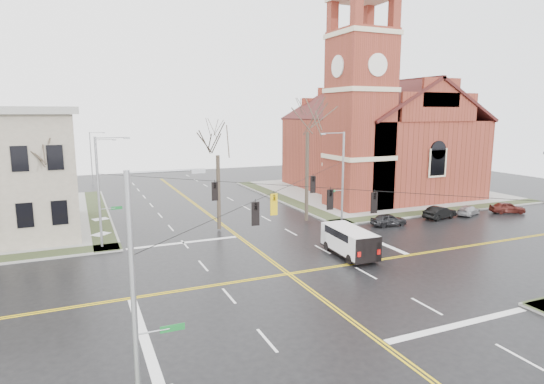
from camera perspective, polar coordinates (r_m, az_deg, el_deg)
name	(u,v)px	position (r m, az deg, el deg)	size (l,w,h in m)	color
ground	(289,274)	(32.00, 2.10, -10.23)	(120.00, 120.00, 0.00)	black
sidewalks	(289,273)	(31.97, 2.10, -10.10)	(80.00, 80.00, 0.17)	gray
road_markings	(289,274)	(31.99, 2.10, -10.22)	(100.00, 100.00, 0.01)	gold
church	(374,132)	(64.21, 12.70, 7.38)	(24.28, 27.48, 27.50)	maroon
signal_pole_ne	(341,174)	(46.01, 8.70, 2.23)	(2.75, 0.22, 9.00)	gray
signal_pole_nw	(101,189)	(39.08, -20.70, 0.35)	(2.75, 0.22, 9.00)	gray
signal_pole_sw	(138,290)	(16.80, -16.42, -11.69)	(2.75, 0.22, 9.00)	gray
span_wires	(289,186)	(30.42, 2.17, 0.80)	(23.02, 23.02, 0.03)	black
traffic_signals	(293,198)	(29.96, 2.71, -0.80)	(8.21, 8.26, 1.30)	black
streetlight_north_a	(99,171)	(55.51, -20.89, 2.50)	(2.30, 0.20, 8.00)	gray
streetlight_north_b	(92,156)	(75.39, -21.65, 4.25)	(2.30, 0.20, 8.00)	gray
cargo_van	(348,239)	(36.13, 9.49, -5.86)	(2.51, 5.78, 2.15)	white
parked_car_a	(389,220)	(46.30, 14.42, -3.38)	(1.45, 3.59, 1.22)	black
parked_car_b	(440,212)	(50.96, 20.31, -2.42)	(1.40, 4.02, 1.32)	black
parked_car_c	(468,210)	(53.95, 23.42, -2.12)	(1.47, 3.62, 1.05)	#A2A1A4
parked_car_d	(507,208)	(56.81, 27.45, -1.74)	(1.49, 3.70, 1.26)	#501B16
tree_nw_far	(48,159)	(41.24, -26.29, 3.75)	(4.00, 4.00, 10.08)	#392F24
tree_nw_near	(218,150)	(42.29, -6.84, 5.22)	(4.00, 4.00, 10.48)	#392F24
tree_ne	(308,126)	(45.41, 4.48, 8.23)	(4.00, 4.00, 13.43)	#392F24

